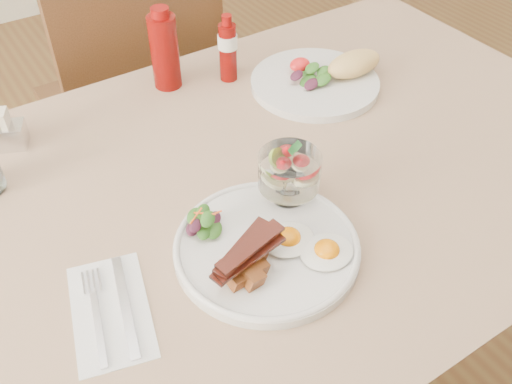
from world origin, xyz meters
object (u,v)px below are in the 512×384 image
object	(u,v)px
chair_far	(137,100)
second_plate	(324,77)
main_plate	(267,248)
sugar_caddy	(0,132)
fruit_cup	(289,171)
hot_sauce_bottle	(228,49)
table	(274,205)
ketchup_bottle	(165,51)

from	to	relation	value
chair_far	second_plate	distance (m)	0.60
main_plate	sugar_caddy	bearing A→B (deg)	118.73
fruit_cup	hot_sauce_bottle	xyz separation A→B (m)	(0.12, 0.39, -0.00)
table	hot_sauce_bottle	bearing A→B (deg)	74.16
second_plate	sugar_caddy	world-z (taller)	sugar_caddy
second_plate	sugar_caddy	size ratio (longest dim) A/B	3.06
main_plate	sugar_caddy	xyz separation A→B (m)	(-0.26, 0.48, 0.02)
main_plate	sugar_caddy	world-z (taller)	sugar_caddy
sugar_caddy	main_plate	bearing A→B (deg)	-37.73
main_plate	ketchup_bottle	bearing A→B (deg)	80.21
second_plate	hot_sauce_bottle	bearing A→B (deg)	139.74
table	fruit_cup	bearing A→B (deg)	-112.01
fruit_cup	table	bearing A→B (deg)	67.99
hot_sauce_bottle	second_plate	bearing A→B (deg)	-40.26
sugar_caddy	fruit_cup	bearing A→B (deg)	-26.13
table	ketchup_bottle	size ratio (longest dim) A/B	7.79
ketchup_bottle	chair_far	bearing A→B (deg)	83.77
chair_far	second_plate	world-z (taller)	chair_far
second_plate	sugar_caddy	bearing A→B (deg)	166.06
table	sugar_caddy	distance (m)	0.52
second_plate	ketchup_bottle	distance (m)	0.33
ketchup_bottle	main_plate	bearing A→B (deg)	-99.79
table	second_plate	size ratio (longest dim) A/B	4.65
chair_far	main_plate	world-z (taller)	chair_far
chair_far	fruit_cup	xyz separation A→B (m)	(-0.03, -0.75, 0.30)
fruit_cup	sugar_caddy	size ratio (longest dim) A/B	1.07
fruit_cup	sugar_caddy	world-z (taller)	fruit_cup
main_plate	second_plate	bearing A→B (deg)	41.76
table	chair_far	size ratio (longest dim) A/B	1.43
ketchup_bottle	fruit_cup	bearing A→B (deg)	-89.99
table	fruit_cup	xyz separation A→B (m)	(-0.03, -0.08, 0.16)
chair_far	hot_sauce_bottle	xyz separation A→B (m)	(0.09, -0.36, 0.30)
chair_far	ketchup_bottle	xyz separation A→B (m)	(-0.03, -0.31, 0.31)
table	main_plate	size ratio (longest dim) A/B	4.75
chair_far	second_plate	bearing A→B (deg)	-64.06
ketchup_bottle	sugar_caddy	size ratio (longest dim) A/B	1.83
second_plate	sugar_caddy	distance (m)	0.64
fruit_cup	sugar_caddy	xyz separation A→B (m)	(-0.35, 0.41, -0.04)
chair_far	second_plate	size ratio (longest dim) A/B	3.25
hot_sauce_bottle	sugar_caddy	size ratio (longest dim) A/B	1.54
hot_sauce_bottle	chair_far	bearing A→B (deg)	103.27
sugar_caddy	table	bearing A→B (deg)	-16.81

